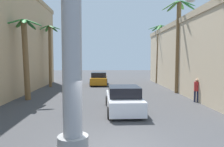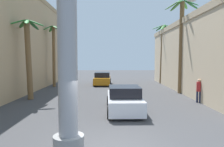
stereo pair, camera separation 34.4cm
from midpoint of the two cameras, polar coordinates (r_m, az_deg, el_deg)
The scene contains 10 objects.
ground_plane at distance 17.76m, azimuth 0.46°, elevation -6.51°, with size 90.30×90.30×0.00m, color #424244.
building_right at distance 23.91m, azimuth 26.64°, elevation 4.07°, with size 8.45×22.30×6.91m.
street_lamp at distance 14.47m, azimuth 26.85°, elevation 7.30°, with size 2.44×0.28×6.85m.
car_lead at distance 13.39m, azimuth 3.89°, elevation -6.86°, with size 2.15×4.90×1.56m.
car_far at distance 27.12m, azimuth -2.16°, elevation -1.39°, with size 2.10×4.52×1.56m.
palm_tree_mid_right at distance 21.28m, azimuth 18.12°, elevation 8.92°, with size 3.18×3.06×8.60m.
palm_tree_far_left at distance 25.97m, azimuth -14.64°, elevation 6.32°, with size 2.56×2.30×7.05m.
palm_tree_far_right at distance 28.97m, azimuth 13.45°, elevation 6.47°, with size 3.40×3.19×7.64m.
palm_tree_mid_left at distance 18.27m, azimuth -20.51°, elevation 5.12°, with size 2.63×2.70×6.29m.
pedestrian_mid_right at distance 17.16m, azimuth 22.27°, elevation -3.76°, with size 0.47×0.47×1.73m.
Camera 2 is at (-0.07, -7.48, 3.17)m, focal length 35.00 mm.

